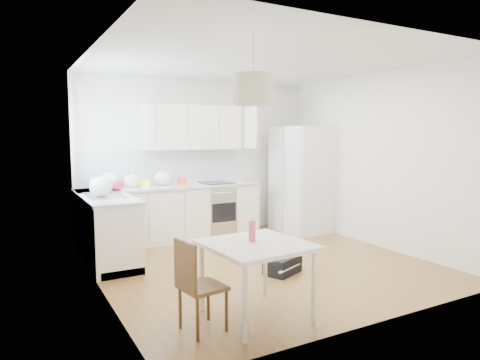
# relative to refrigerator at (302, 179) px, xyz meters

# --- Properties ---
(floor) EXTENTS (4.20, 4.20, 0.00)m
(floor) POSITION_rel_refrigerator_xyz_m (-1.71, -1.35, -0.95)
(floor) COLOR brown
(floor) RESTS_ON ground
(ceiling) EXTENTS (4.20, 4.20, 0.00)m
(ceiling) POSITION_rel_refrigerator_xyz_m (-1.71, -1.35, 1.75)
(ceiling) COLOR white
(ceiling) RESTS_ON wall_back
(wall_back) EXTENTS (4.20, 0.00, 4.20)m
(wall_back) POSITION_rel_refrigerator_xyz_m (-1.71, 0.75, 0.40)
(wall_back) COLOR white
(wall_back) RESTS_ON floor
(wall_left) EXTENTS (0.00, 4.20, 4.20)m
(wall_left) POSITION_rel_refrigerator_xyz_m (-3.81, -1.35, 0.40)
(wall_left) COLOR white
(wall_left) RESTS_ON floor
(wall_right) EXTENTS (0.00, 4.20, 4.20)m
(wall_right) POSITION_rel_refrigerator_xyz_m (0.39, -1.35, 0.40)
(wall_right) COLOR white
(wall_right) RESTS_ON floor
(window_glassblock) EXTENTS (0.02, 1.00, 1.00)m
(window_glassblock) POSITION_rel_refrigerator_xyz_m (-3.80, -0.20, 0.80)
(window_glassblock) COLOR #BFE0F9
(window_glassblock) RESTS_ON wall_left
(cabinets_back) EXTENTS (3.00, 0.60, 0.88)m
(cabinets_back) POSITION_rel_refrigerator_xyz_m (-2.31, 0.45, -0.51)
(cabinets_back) COLOR white
(cabinets_back) RESTS_ON floor
(cabinets_left) EXTENTS (0.60, 1.80, 0.88)m
(cabinets_left) POSITION_rel_refrigerator_xyz_m (-3.51, -0.15, -0.51)
(cabinets_left) COLOR white
(cabinets_left) RESTS_ON floor
(counter_back) EXTENTS (3.02, 0.64, 0.04)m
(counter_back) POSITION_rel_refrigerator_xyz_m (-2.31, 0.45, -0.05)
(counter_back) COLOR #B0B2B5
(counter_back) RESTS_ON cabinets_back
(counter_left) EXTENTS (0.64, 1.82, 0.04)m
(counter_left) POSITION_rel_refrigerator_xyz_m (-3.51, -0.15, -0.05)
(counter_left) COLOR #B0B2B5
(counter_left) RESTS_ON cabinets_left
(backsplash_back) EXTENTS (3.00, 0.01, 0.58)m
(backsplash_back) POSITION_rel_refrigerator_xyz_m (-2.31, 0.74, 0.26)
(backsplash_back) COLOR white
(backsplash_back) RESTS_ON wall_back
(backsplash_left) EXTENTS (0.01, 1.80, 0.58)m
(backsplash_left) POSITION_rel_refrigerator_xyz_m (-3.80, -0.15, 0.26)
(backsplash_left) COLOR white
(backsplash_left) RESTS_ON wall_left
(upper_cabinets) EXTENTS (1.70, 0.32, 0.75)m
(upper_cabinets) POSITION_rel_refrigerator_xyz_m (-1.86, 0.59, 0.93)
(upper_cabinets) COLOR white
(upper_cabinets) RESTS_ON wall_back
(range_oven) EXTENTS (0.50, 0.61, 0.88)m
(range_oven) POSITION_rel_refrigerator_xyz_m (-1.51, 0.45, -0.51)
(range_oven) COLOR silver
(range_oven) RESTS_ON floor
(sink) EXTENTS (0.50, 0.80, 0.16)m
(sink) POSITION_rel_refrigerator_xyz_m (-3.51, -0.20, -0.03)
(sink) COLOR silver
(sink) RESTS_ON counter_left
(refrigerator) EXTENTS (0.93, 0.98, 1.90)m
(refrigerator) POSITION_rel_refrigerator_xyz_m (0.00, 0.00, 0.00)
(refrigerator) COLOR white
(refrigerator) RESTS_ON floor
(dining_table) EXTENTS (0.98, 0.98, 0.72)m
(dining_table) POSITION_rel_refrigerator_xyz_m (-2.64, -2.78, -0.30)
(dining_table) COLOR beige
(dining_table) RESTS_ON floor
(dining_chair) EXTENTS (0.40, 0.40, 0.84)m
(dining_chair) POSITION_rel_refrigerator_xyz_m (-3.21, -2.81, -0.53)
(dining_chair) COLOR #472D15
(dining_chair) RESTS_ON floor
(drink_bottle) EXTENTS (0.08, 0.08, 0.24)m
(drink_bottle) POSITION_rel_refrigerator_xyz_m (-2.64, -2.70, -0.10)
(drink_bottle) COLOR #E43F62
(drink_bottle) RESTS_ON dining_table
(gym_bag) EXTENTS (0.55, 0.47, 0.22)m
(gym_bag) POSITION_rel_refrigerator_xyz_m (-1.68, -1.83, -0.84)
(gym_bag) COLOR black
(gym_bag) RESTS_ON floor
(pendant_lamp) EXTENTS (0.46, 0.46, 0.29)m
(pendant_lamp) POSITION_rel_refrigerator_xyz_m (-2.57, -2.60, 1.23)
(pendant_lamp) COLOR #C3B896
(pendant_lamp) RESTS_ON ceiling
(grocery_bag_a) EXTENTS (0.28, 0.24, 0.26)m
(grocery_bag_a) POSITION_rel_refrigerator_xyz_m (-3.30, 0.49, 0.10)
(grocery_bag_a) COLOR white
(grocery_bag_a) RESTS_ON counter_back
(grocery_bag_b) EXTENTS (0.24, 0.20, 0.22)m
(grocery_bag_b) POSITION_rel_refrigerator_xyz_m (-2.96, 0.46, 0.08)
(grocery_bag_b) COLOR white
(grocery_bag_b) RESTS_ON counter_back
(grocery_bag_c) EXTENTS (0.27, 0.23, 0.24)m
(grocery_bag_c) POSITION_rel_refrigerator_xyz_m (-2.45, 0.50, 0.09)
(grocery_bag_c) COLOR white
(grocery_bag_c) RESTS_ON counter_back
(grocery_bag_d) EXTENTS (0.21, 0.18, 0.19)m
(grocery_bag_d) POSITION_rel_refrigerator_xyz_m (-3.44, 0.10, 0.06)
(grocery_bag_d) COLOR white
(grocery_bag_d) RESTS_ON counter_back
(grocery_bag_e) EXTENTS (0.30, 0.25, 0.27)m
(grocery_bag_e) POSITION_rel_refrigerator_xyz_m (-3.58, -0.29, 0.11)
(grocery_bag_e) COLOR white
(grocery_bag_e) RESTS_ON counter_left
(snack_orange) EXTENTS (0.17, 0.13, 0.11)m
(snack_orange) POSITION_rel_refrigerator_xyz_m (-2.12, 0.49, 0.03)
(snack_orange) COLOR red
(snack_orange) RESTS_ON counter_back
(snack_yellow) EXTENTS (0.20, 0.18, 0.12)m
(snack_yellow) POSITION_rel_refrigerator_xyz_m (-2.76, 0.43, 0.03)
(snack_yellow) COLOR yellow
(snack_yellow) RESTS_ON counter_back
(snack_red) EXTENTS (0.20, 0.19, 0.12)m
(snack_red) POSITION_rel_refrigerator_xyz_m (-3.19, 0.47, 0.03)
(snack_red) COLOR red
(snack_red) RESTS_ON counter_back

